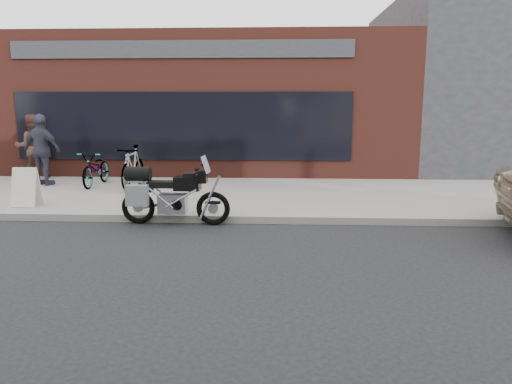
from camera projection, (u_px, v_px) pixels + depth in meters
name	position (u px, v px, depth m)	size (l,w,h in m)	color
ground	(203.00, 303.00, 6.15)	(120.00, 120.00, 0.00)	black
near_sidewalk	(245.00, 193.00, 13.01)	(44.00, 6.00, 0.15)	gray
storefront	(207.00, 105.00, 19.57)	(14.00, 10.07, 4.50)	#58251C
motorcycle	(168.00, 195.00, 9.92)	(2.21, 0.71, 1.40)	black
bicycle_front	(96.00, 169.00, 13.59)	(0.62, 1.77, 0.93)	gray
bicycle_rear	(133.00, 167.00, 13.27)	(0.52, 1.86, 1.12)	gray
sandwich_sign	(26.00, 187.00, 11.00)	(0.54, 0.49, 0.86)	white
cafe_patron_left	(32.00, 147.00, 14.72)	(0.93, 0.72, 1.91)	#4A2C27
cafe_patron_right	(42.00, 150.00, 13.56)	(1.14, 0.48, 1.95)	#3B3C4B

